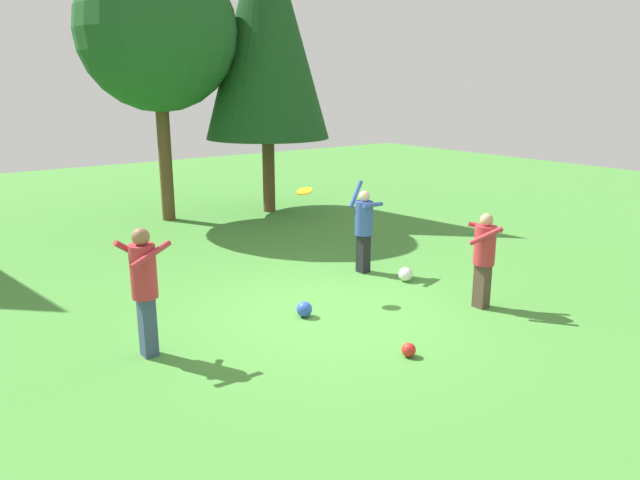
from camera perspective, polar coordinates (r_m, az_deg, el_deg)
The scene contains 10 objects.
ground_plane at distance 9.59m, azimuth 1.01°, elevation -6.98°, with size 40.00×40.00×0.00m, color #478C38.
person_thrower at distance 11.39m, azimuth 4.18°, elevation 1.49°, with size 0.56×0.56×1.76m.
person_catcher at distance 8.14m, azimuth -16.37°, elevation -3.77°, with size 0.67×0.60×1.76m.
person_bystander at distance 9.91m, azimuth 15.34°, elevation -1.19°, with size 0.71×0.71×1.56m.
frisbee at distance 10.00m, azimuth -1.47°, elevation 4.66°, with size 0.33×0.33×0.10m.
ball_white at distance 11.16m, azimuth 8.14°, elevation -3.24°, with size 0.26×0.26×0.26m, color white.
ball_blue at distance 9.41m, azimuth -1.50°, elevation -6.59°, with size 0.25×0.25×0.25m, color blue.
ball_red at distance 8.21m, azimuth 8.42°, elevation -10.28°, with size 0.19×0.19×0.19m, color red.
tree_right at distance 16.88m, azimuth -5.21°, elevation 19.75°, with size 3.38×3.38×8.06m.
tree_center at distance 16.22m, azimuth -15.23°, elevation 18.56°, with size 3.96×3.96×6.77m.
Camera 1 is at (-5.47, -7.03, 3.54)m, focal length 33.67 mm.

